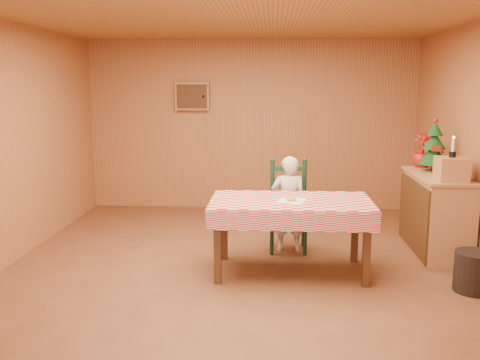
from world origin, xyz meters
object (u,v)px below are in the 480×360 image
seated_child (289,204)px  crate (451,169)px  dining_table (291,208)px  shelf_unit (436,214)px  ladder_chair (288,208)px  christmas_tree (434,147)px  storage_bin (475,272)px

seated_child → crate: (1.69, -0.41, 0.49)m
dining_table → crate: size_ratio=5.52×
shelf_unit → crate: 0.71m
dining_table → shelf_unit: bearing=23.2°
ladder_chair → shelf_unit: size_ratio=0.87×
christmas_tree → storage_bin: bearing=-88.5°
crate → christmas_tree: christmas_tree is taller
dining_table → storage_bin: 1.85m
shelf_unit → ladder_chair: bearing=177.8°
ladder_chair → shelf_unit: bearing=-2.2°
ladder_chair → crate: size_ratio=3.60×
dining_table → seated_child: bearing=90.0°
seated_child → storage_bin: seated_child is taller
ladder_chair → christmas_tree: size_ratio=1.74×
dining_table → shelf_unit: size_ratio=1.34×
shelf_unit → crate: size_ratio=4.13×
seated_child → storage_bin: size_ratio=2.94×
dining_table → christmas_tree: christmas_tree is taller
crate → christmas_tree: (-0.00, 0.65, 0.16)m
dining_table → ladder_chair: (0.00, 0.79, -0.18)m
seated_child → christmas_tree: (1.69, 0.24, 0.65)m
crate → christmas_tree: bearing=90.0°
dining_table → storage_bin: (1.73, -0.43, -0.50)m
ladder_chair → storage_bin: 2.14m
dining_table → shelf_unit: (1.68, 0.72, -0.22)m
shelf_unit → storage_bin: (0.04, -1.15, -0.27)m
ladder_chair → storage_bin: (1.73, -1.22, -0.31)m
seated_child → shelf_unit: size_ratio=0.91×
storage_bin → christmas_tree: bearing=91.5°
ladder_chair → seated_child: seated_child is taller
shelf_unit → storage_bin: shelf_unit is taller
christmas_tree → storage_bin: christmas_tree is taller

